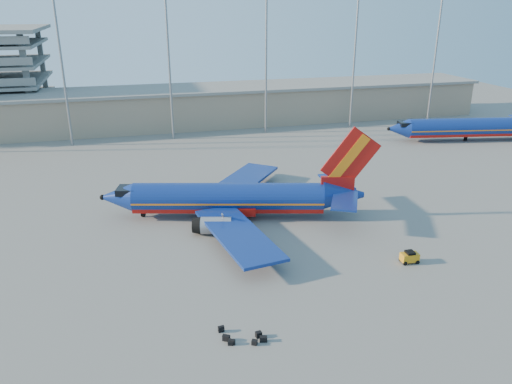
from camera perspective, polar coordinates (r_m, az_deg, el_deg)
ground at (r=63.92m, az=-0.47°, el=-3.74°), size 220.00×220.00×0.00m
terminal_building at (r=119.00m, az=-2.85°, el=10.02°), size 122.00×16.00×8.50m
light_mast_row at (r=104.54m, az=-4.31°, el=15.82°), size 101.60×1.60×28.65m
aircraft_main at (r=65.24m, az=-2.43°, el=-0.75°), size 35.38×33.58×12.23m
aircraft_second at (r=111.69m, az=23.42°, el=6.82°), size 35.76×14.55×12.20m
baggage_tug at (r=57.17m, az=17.15°, el=-7.09°), size 1.96×1.26×1.36m
luggage_pile at (r=43.62m, az=-1.56°, el=-16.32°), size 3.80×2.86×0.54m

